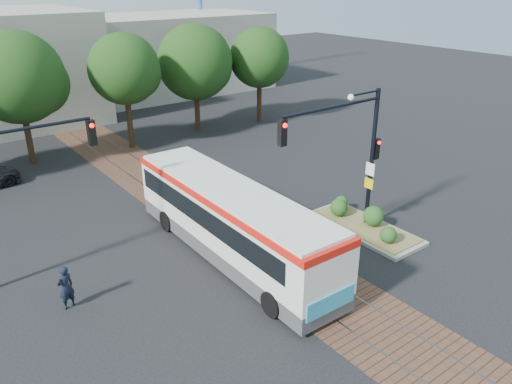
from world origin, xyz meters
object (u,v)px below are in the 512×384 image
traffic_island (363,222)px  signal_pole_main (354,143)px  officer (66,287)px  city_bus (231,219)px

traffic_island → signal_pole_main: signal_pole_main is taller
traffic_island → signal_pole_main: bearing=174.6°
signal_pole_main → officer: 12.00m
traffic_island → officer: bearing=169.9°
signal_pole_main → traffic_island: bearing=-5.4°
traffic_island → officer: 12.49m
traffic_island → officer: officer is taller
traffic_island → city_bus: bearing=164.6°
signal_pole_main → officer: signal_pole_main is taller
city_bus → traffic_island: city_bus is taller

